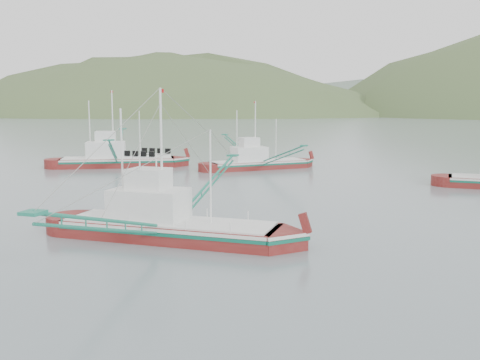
% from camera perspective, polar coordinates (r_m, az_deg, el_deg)
% --- Properties ---
extents(ground, '(1200.00, 1200.00, 0.00)m').
position_cam_1_polar(ground, '(32.44, -3.27, -7.04)').
color(ground, slate).
rests_on(ground, ground).
extents(main_boat, '(13.91, 25.20, 10.20)m').
position_cam_1_polar(main_boat, '(34.02, -7.89, -3.85)').
color(main_boat, maroon).
rests_on(main_boat, ground).
extents(bg_boat_left, '(16.60, 25.69, 11.09)m').
position_cam_1_polar(bg_boat_left, '(74.21, -13.03, 3.13)').
color(bg_boat_left, maroon).
rests_on(bg_boat_left, ground).
extents(bg_boat_far, '(18.90, 20.23, 9.55)m').
position_cam_1_polar(bg_boat_far, '(70.09, 1.89, 2.86)').
color(bg_boat_far, maroon).
rests_on(bg_boat_far, ground).
extents(headland_left, '(448.00, 308.00, 210.00)m').
position_cam_1_polar(headland_left, '(433.76, -8.41, 6.92)').
color(headland_left, '#43582D').
rests_on(headland_left, ground).
extents(ridge_distant, '(960.00, 400.00, 240.00)m').
position_cam_1_polar(ridge_distant, '(589.55, 19.79, 6.82)').
color(ridge_distant, slate).
rests_on(ridge_distant, ground).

